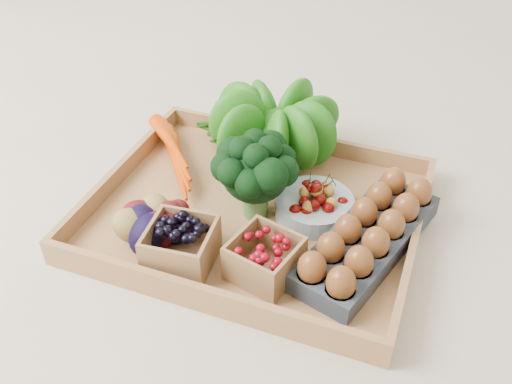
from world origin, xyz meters
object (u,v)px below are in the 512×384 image
(tray, at_px, (256,215))
(egg_carton, at_px, (367,242))
(broccoli, at_px, (255,188))
(cherry_bowl, at_px, (314,207))

(tray, height_order, egg_carton, egg_carton)
(egg_carton, bearing_deg, broccoli, -169.74)
(broccoli, relative_size, egg_carton, 0.47)
(broccoli, relative_size, cherry_bowl, 1.07)
(tray, relative_size, egg_carton, 1.79)
(broccoli, xyz_separation_m, cherry_bowl, (0.10, 0.03, -0.04))
(tray, relative_size, broccoli, 3.80)
(cherry_bowl, bearing_deg, egg_carton, -27.45)
(tray, bearing_deg, egg_carton, -7.08)
(tray, distance_m, cherry_bowl, 0.10)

